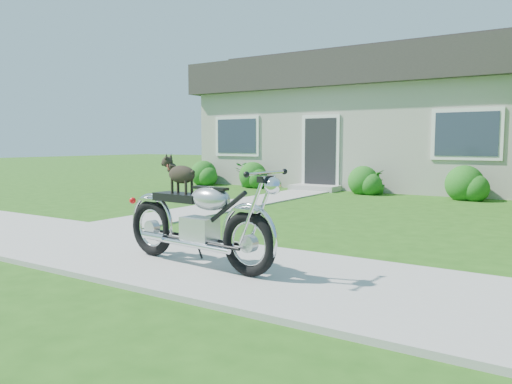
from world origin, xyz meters
TOP-DOWN VIEW (x-y plane):
  - ground at (0.00, 0.00)m, footprint 80.00×80.00m
  - sidewalk at (0.00, 0.00)m, footprint 24.00×2.20m
  - walkway at (-1.50, 5.00)m, footprint 1.20×8.00m
  - house at (-0.00, 11.99)m, footprint 12.60×7.03m
  - shrub_row at (0.39, 8.50)m, footprint 11.34×1.03m
  - potted_plant_left at (-3.87, 8.55)m, footprint 0.89×0.88m
  - potted_plant_right at (0.42, 8.55)m, footprint 0.39×0.39m
  - motorcycle_with_dog at (1.44, -0.21)m, footprint 2.22×0.60m

SIDE VIEW (x-z plane):
  - ground at x=0.00m, z-range 0.00..0.00m
  - walkway at x=-1.50m, z-range 0.00..0.03m
  - sidewalk at x=0.00m, z-range 0.00..0.04m
  - potted_plant_right at x=0.42m, z-range 0.00..0.66m
  - potted_plant_left at x=-3.87m, z-range 0.00..0.75m
  - shrub_row at x=0.39m, z-range -0.13..0.90m
  - motorcycle_with_dog at x=1.44m, z-range -0.04..1.15m
  - house at x=0.00m, z-range -0.09..4.41m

